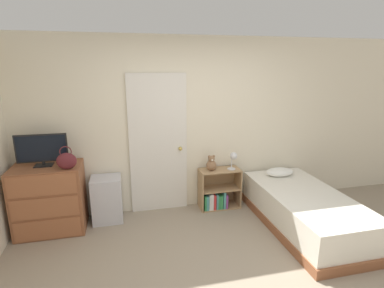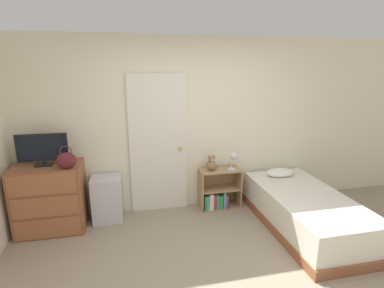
{
  "view_description": "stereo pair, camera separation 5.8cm",
  "coord_description": "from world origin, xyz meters",
  "px_view_note": "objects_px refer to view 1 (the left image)",
  "views": [
    {
      "loc": [
        -0.93,
        -2.31,
        2.14
      ],
      "look_at": [
        0.02,
        1.67,
        1.06
      ],
      "focal_mm": 28.0,
      "sensor_mm": 36.0,
      "label": 1
    },
    {
      "loc": [
        -0.87,
        -2.33,
        2.14
      ],
      "look_at": [
        0.02,
        1.67,
        1.06
      ],
      "focal_mm": 28.0,
      "sensor_mm": 36.0,
      "label": 2
    }
  ],
  "objects_px": {
    "tv": "(42,150)",
    "desk_lamp": "(233,158)",
    "bookshelf": "(217,193)",
    "teddy_bear": "(211,164)",
    "bed": "(304,210)",
    "handbag": "(67,161)",
    "dresser": "(50,199)",
    "storage_bin": "(107,199)"
  },
  "relations": [
    {
      "from": "tv",
      "to": "desk_lamp",
      "type": "xyz_separation_m",
      "value": [
        2.6,
        0.05,
        -0.31
      ]
    },
    {
      "from": "bookshelf",
      "to": "teddy_bear",
      "type": "height_order",
      "value": "teddy_bear"
    },
    {
      "from": "bed",
      "to": "handbag",
      "type": "bearing_deg",
      "value": 170.05
    },
    {
      "from": "tv",
      "to": "bookshelf",
      "type": "distance_m",
      "value": 2.53
    },
    {
      "from": "dresser",
      "to": "handbag",
      "type": "height_order",
      "value": "handbag"
    },
    {
      "from": "storage_bin",
      "to": "desk_lamp",
      "type": "relative_size",
      "value": 2.38
    },
    {
      "from": "bookshelf",
      "to": "bed",
      "type": "bearing_deg",
      "value": -40.34
    },
    {
      "from": "tv",
      "to": "teddy_bear",
      "type": "height_order",
      "value": "tv"
    },
    {
      "from": "handbag",
      "to": "bed",
      "type": "relative_size",
      "value": 0.15
    },
    {
      "from": "dresser",
      "to": "handbag",
      "type": "bearing_deg",
      "value": -31.01
    },
    {
      "from": "dresser",
      "to": "bed",
      "type": "distance_m",
      "value": 3.39
    },
    {
      "from": "tv",
      "to": "storage_bin",
      "type": "xyz_separation_m",
      "value": [
        0.74,
        0.07,
        -0.79
      ]
    },
    {
      "from": "dresser",
      "to": "tv",
      "type": "distance_m",
      "value": 0.67
    },
    {
      "from": "handbag",
      "to": "desk_lamp",
      "type": "xyz_separation_m",
      "value": [
        2.28,
        0.25,
        -0.2
      ]
    },
    {
      "from": "desk_lamp",
      "to": "bookshelf",
      "type": "bearing_deg",
      "value": 169.66
    },
    {
      "from": "dresser",
      "to": "teddy_bear",
      "type": "distance_m",
      "value": 2.26
    },
    {
      "from": "teddy_bear",
      "to": "desk_lamp",
      "type": "xyz_separation_m",
      "value": [
        0.33,
        -0.04,
        0.09
      ]
    },
    {
      "from": "storage_bin",
      "to": "desk_lamp",
      "type": "bearing_deg",
      "value": -0.49
    },
    {
      "from": "handbag",
      "to": "storage_bin",
      "type": "distance_m",
      "value": 0.85
    },
    {
      "from": "handbag",
      "to": "teddy_bear",
      "type": "xyz_separation_m",
      "value": [
        1.96,
        0.3,
        -0.29
      ]
    },
    {
      "from": "storage_bin",
      "to": "bed",
      "type": "xyz_separation_m",
      "value": [
        2.6,
        -0.8,
        -0.07
      ]
    },
    {
      "from": "dresser",
      "to": "storage_bin",
      "type": "bearing_deg",
      "value": 7.67
    },
    {
      "from": "handbag",
      "to": "teddy_bear",
      "type": "relative_size",
      "value": 1.26
    },
    {
      "from": "tv",
      "to": "handbag",
      "type": "relative_size",
      "value": 2.08
    },
    {
      "from": "desk_lamp",
      "to": "teddy_bear",
      "type": "bearing_deg",
      "value": 172.3
    },
    {
      "from": "desk_lamp",
      "to": "tv",
      "type": "bearing_deg",
      "value": -178.92
    },
    {
      "from": "bookshelf",
      "to": "desk_lamp",
      "type": "distance_m",
      "value": 0.62
    },
    {
      "from": "tv",
      "to": "bed",
      "type": "relative_size",
      "value": 0.31
    },
    {
      "from": "dresser",
      "to": "storage_bin",
      "type": "relative_size",
      "value": 1.39
    },
    {
      "from": "tv",
      "to": "bookshelf",
      "type": "relative_size",
      "value": 1.0
    },
    {
      "from": "storage_bin",
      "to": "bed",
      "type": "relative_size",
      "value": 0.32
    },
    {
      "from": "dresser",
      "to": "bed",
      "type": "bearing_deg",
      "value": -11.98
    },
    {
      "from": "tv",
      "to": "desk_lamp",
      "type": "height_order",
      "value": "tv"
    },
    {
      "from": "teddy_bear",
      "to": "bed",
      "type": "relative_size",
      "value": 0.12
    },
    {
      "from": "handbag",
      "to": "bed",
      "type": "xyz_separation_m",
      "value": [
        3.02,
        -0.53,
        -0.76
      ]
    },
    {
      "from": "desk_lamp",
      "to": "bed",
      "type": "xyz_separation_m",
      "value": [
        0.74,
        -0.78,
        -0.56
      ]
    },
    {
      "from": "storage_bin",
      "to": "bed",
      "type": "height_order",
      "value": "storage_bin"
    },
    {
      "from": "tv",
      "to": "bed",
      "type": "height_order",
      "value": "tv"
    },
    {
      "from": "storage_bin",
      "to": "bookshelf",
      "type": "relative_size",
      "value": 1.04
    },
    {
      "from": "dresser",
      "to": "storage_bin",
      "type": "height_order",
      "value": "dresser"
    },
    {
      "from": "storage_bin",
      "to": "bookshelf",
      "type": "xyz_separation_m",
      "value": [
        1.63,
        0.03,
        -0.09
      ]
    },
    {
      "from": "tv",
      "to": "desk_lamp",
      "type": "distance_m",
      "value": 2.62
    }
  ]
}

